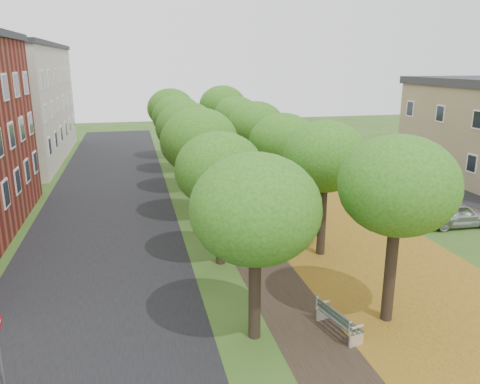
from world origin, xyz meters
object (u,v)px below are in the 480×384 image
bench (338,320)px  car_grey (390,183)px  car_red (388,185)px  car_silver (456,213)px  car_white (354,165)px

bench → car_grey: 18.89m
car_grey → car_red: bearing=111.4°
bench → car_silver: (10.76, 8.36, 0.25)m
bench → car_red: size_ratio=0.48×
car_silver → car_grey: (0.15, 7.07, -0.08)m
car_silver → car_red: bearing=5.1°
car_grey → car_white: 5.83m
car_red → car_silver: bearing=-165.8°
car_silver → car_grey: car_silver is taller
car_grey → car_white: bearing=-26.5°
bench → car_silver: car_silver is taller
car_red → car_white: car_white is taller
bench → car_grey: (10.91, 15.42, 0.17)m
car_red → bench: bearing=156.4°
car_red → car_grey: 0.68m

